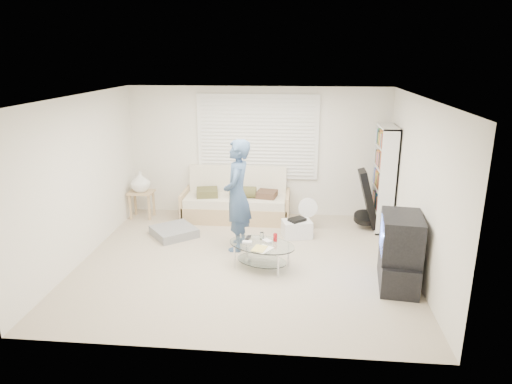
# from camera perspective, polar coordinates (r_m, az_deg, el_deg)

# --- Properties ---
(ground) EXTENTS (5.00, 5.00, 0.00)m
(ground) POSITION_cam_1_polar(r_m,az_deg,el_deg) (7.15, -1.44, -8.60)
(ground) COLOR tan
(ground) RESTS_ON ground
(room_shell) EXTENTS (5.02, 4.52, 2.51)m
(room_shell) POSITION_cam_1_polar(r_m,az_deg,el_deg) (7.08, -1.07, 5.10)
(room_shell) COLOR silver
(room_shell) RESTS_ON ground
(window_blinds) EXTENTS (2.32, 0.08, 1.62)m
(window_blinds) POSITION_cam_1_polar(r_m,az_deg,el_deg) (8.78, 0.20, 6.88)
(window_blinds) COLOR silver
(window_blinds) RESTS_ON ground
(futon_sofa) EXTENTS (2.04, 0.82, 1.00)m
(futon_sofa) POSITION_cam_1_polar(r_m,az_deg,el_deg) (8.80, -2.48, -1.33)
(futon_sofa) COLOR tan
(futon_sofa) RESTS_ON ground
(grey_floor_pillow) EXTENTS (0.95, 0.95, 0.15)m
(grey_floor_pillow) POSITION_cam_1_polar(r_m,az_deg,el_deg) (8.18, -10.21, -4.90)
(grey_floor_pillow) COLOR slate
(grey_floor_pillow) RESTS_ON ground
(side_table) EXTENTS (0.47, 0.38, 0.92)m
(side_table) POSITION_cam_1_polar(r_m,az_deg,el_deg) (9.03, -14.24, 1.02)
(side_table) COLOR tan
(side_table) RESTS_ON ground
(bookshelf) EXTENTS (0.30, 0.79, 1.88)m
(bookshelf) POSITION_cam_1_polar(r_m,az_deg,el_deg) (8.48, 15.68, 1.66)
(bookshelf) COLOR white
(bookshelf) RESTS_ON ground
(guitar_case) EXTENTS (0.44, 0.41, 1.08)m
(guitar_case) POSITION_cam_1_polar(r_m,az_deg,el_deg) (8.49, 13.76, -1.38)
(guitar_case) COLOR black
(guitar_case) RESTS_ON ground
(floor_fan) EXTENTS (0.36, 0.24, 0.59)m
(floor_fan) POSITION_cam_1_polar(r_m,az_deg,el_deg) (8.35, 6.49, -2.34)
(floor_fan) COLOR white
(floor_fan) RESTS_ON ground
(storage_bin) EXTENTS (0.56, 0.46, 0.35)m
(storage_bin) POSITION_cam_1_polar(r_m,az_deg,el_deg) (8.01, 5.12, -4.56)
(storage_bin) COLOR white
(storage_bin) RESTS_ON ground
(tv_unit) EXTENTS (0.60, 0.98, 1.01)m
(tv_unit) POSITION_cam_1_polar(r_m,az_deg,el_deg) (6.56, 17.52, -7.14)
(tv_unit) COLOR black
(tv_unit) RESTS_ON ground
(coffee_table) EXTENTS (1.17, 0.95, 0.50)m
(coffee_table) POSITION_cam_1_polar(r_m,az_deg,el_deg) (6.82, 0.72, -7.08)
(coffee_table) COLOR silver
(coffee_table) RESTS_ON ground
(standing_person) EXTENTS (0.46, 0.68, 1.81)m
(standing_person) POSITION_cam_1_polar(r_m,az_deg,el_deg) (7.29, -2.36, -0.43)
(standing_person) COLOR #2C4D6C
(standing_person) RESTS_ON ground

